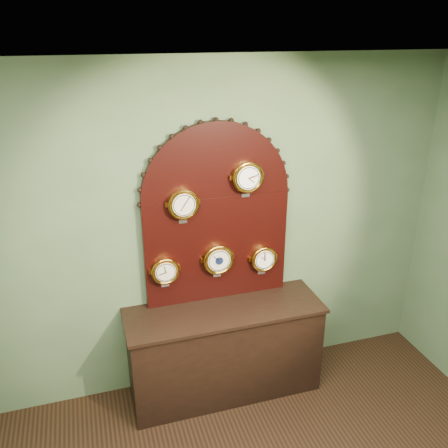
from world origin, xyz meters
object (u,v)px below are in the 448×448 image
object	(u,v)px
display_board	(217,209)
roman_clock	(183,204)
tide_clock	(263,259)
arabic_clock	(247,177)
barometer	(218,259)
hygrometer	(165,271)
shop_counter	(225,352)

from	to	relation	value
display_board	roman_clock	xyz separation A→B (m)	(-0.28, -0.07, 0.10)
roman_clock	tide_clock	xyz separation A→B (m)	(0.67, 0.00, -0.57)
roman_clock	arabic_clock	bearing A→B (deg)	-0.02
barometer	hygrometer	bearing A→B (deg)	179.88
display_board	arabic_clock	size ratio (longest dim) A/B	5.06
roman_clock	tide_clock	world-z (taller)	roman_clock
roman_clock	arabic_clock	size ratio (longest dim) A/B	0.97
display_board	barometer	distance (m)	0.42
shop_counter	arabic_clock	size ratio (longest dim) A/B	5.29
display_board	roman_clock	world-z (taller)	display_board
hygrometer	shop_counter	bearing A→B (deg)	-18.85
shop_counter	barometer	size ratio (longest dim) A/B	5.20
barometer	roman_clock	bearing A→B (deg)	179.90
arabic_clock	tide_clock	bearing A→B (deg)	0.24
display_board	shop_counter	bearing A→B (deg)	-90.00
hygrometer	display_board	bearing A→B (deg)	8.42
shop_counter	roman_clock	bearing A→B (deg)	151.66
barometer	arabic_clock	bearing A→B (deg)	0.06
display_board	barometer	size ratio (longest dim) A/B	4.97
roman_clock	tide_clock	size ratio (longest dim) A/B	1.06
hygrometer	barometer	distance (m)	0.44
display_board	hygrometer	bearing A→B (deg)	-171.58
arabic_clock	hygrometer	size ratio (longest dim) A/B	1.10
shop_counter	barometer	bearing A→B (deg)	93.53
barometer	shop_counter	bearing A→B (deg)	-86.47
hygrometer	barometer	world-z (taller)	barometer
shop_counter	arabic_clock	distance (m)	1.52
arabic_clock	display_board	bearing A→B (deg)	163.78
display_board	hygrometer	distance (m)	0.64
arabic_clock	barometer	world-z (taller)	arabic_clock
display_board	tide_clock	distance (m)	0.61
display_board	hygrometer	world-z (taller)	display_board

